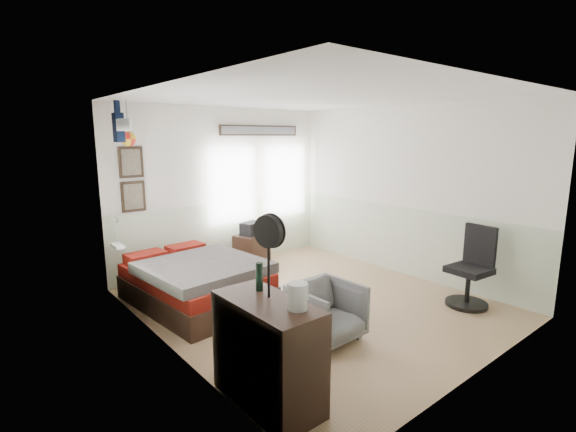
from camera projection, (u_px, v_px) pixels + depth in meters
name	position (u px, v px, depth m)	size (l,w,h in m)	color
ground_plane	(312.00, 303.00, 5.65)	(4.00, 4.50, 0.01)	tan
room_shell	(300.00, 183.00, 5.44)	(4.02, 4.52, 2.71)	white
wall_decor	(167.00, 145.00, 6.05)	(3.55, 1.32, 1.44)	#3D2E20
bed	(196.00, 282.00, 5.57)	(1.52, 2.03, 0.61)	#372116
dresser	(268.00, 352.00, 3.47)	(0.48, 1.00, 0.90)	#372116
armchair	(326.00, 312.00, 4.59)	(0.68, 0.70, 0.63)	slate
nightstand	(252.00, 249.00, 7.30)	(0.54, 0.43, 0.54)	#372116
task_chair	(471.00, 273.00, 5.50)	(0.53, 0.53, 1.07)	black
kettle	(298.00, 296.00, 3.21)	(0.18, 0.16, 0.21)	silver
bottle	(259.00, 277.00, 3.59)	(0.06, 0.06, 0.25)	black
stand_fan	(269.00, 233.00, 3.36)	(0.14, 0.29, 0.71)	black
black_bag	(251.00, 228.00, 7.23)	(0.37, 0.24, 0.22)	black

